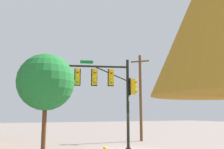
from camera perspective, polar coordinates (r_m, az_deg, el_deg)
name	(u,v)px	position (r m, az deg, el deg)	size (l,w,h in m)	color
signal_pole_assembly	(102,83)	(16.80, -2.42, -2.13)	(5.77, 2.11, 6.31)	black
utility_pole	(141,95)	(23.23, 6.79, -4.94)	(1.36, 1.35, 8.15)	brown
tree_near	(46,82)	(14.96, -15.37, -1.76)	(3.41, 3.41, 6.07)	brown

